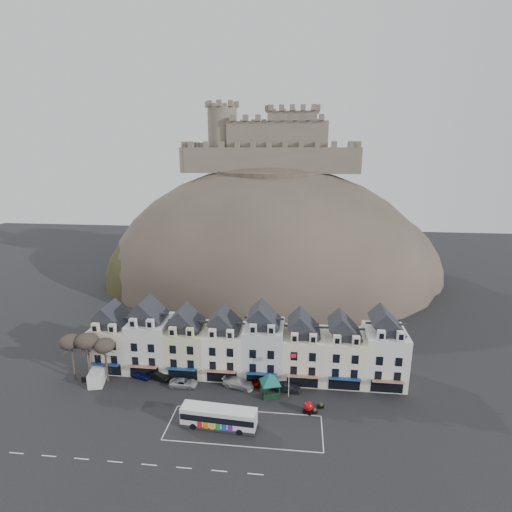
{
  "coord_description": "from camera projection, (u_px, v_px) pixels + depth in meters",
  "views": [
    {
      "loc": [
        9.03,
        -46.98,
        38.43
      ],
      "look_at": [
        1.11,
        24.0,
        19.34
      ],
      "focal_mm": 28.0,
      "sensor_mm": 36.0,
      "label": 1
    }
  ],
  "objects": [
    {
      "name": "car_black",
      "position": [
        158.0,
        375.0,
        68.89
      ],
      "size": [
        4.83,
        3.01,
        1.5
      ],
      "primitive_type": "imported",
      "rotation": [
        0.0,
        0.0,
        1.24
      ],
      "color": "black",
      "rests_on": "ground"
    },
    {
      "name": "planter_east",
      "position": [
        321.0,
        405.0,
        61.21
      ],
      "size": [
        1.01,
        0.66,
        0.93
      ],
      "rotation": [
        0.0,
        0.0,
        0.22
      ],
      "color": "black",
      "rests_on": "ground"
    },
    {
      "name": "castle",
      "position": [
        273.0,
        143.0,
        118.47
      ],
      "size": [
        50.2,
        22.2,
        22.0
      ],
      "color": "#6B6252",
      "rests_on": "ground"
    },
    {
      "name": "tree_left_mid",
      "position": [
        87.0,
        341.0,
        67.0
      ],
      "size": [
        3.78,
        3.78,
        8.64
      ],
      "color": "#352A22",
      "rests_on": "ground"
    },
    {
      "name": "car_maroon",
      "position": [
        266.0,
        382.0,
        66.88
      ],
      "size": [
        4.88,
        2.83,
        1.56
      ],
      "primitive_type": "imported",
      "rotation": [
        0.0,
        0.0,
        1.8
      ],
      "color": "#640705",
      "rests_on": "ground"
    },
    {
      "name": "planter_west",
      "position": [
        314.0,
        411.0,
        60.01
      ],
      "size": [
        0.94,
        0.62,
        0.88
      ],
      "rotation": [
        0.0,
        0.0,
        0.16
      ],
      "color": "black",
      "rests_on": "ground"
    },
    {
      "name": "ground",
      "position": [
        229.0,
        432.0,
        56.0
      ],
      "size": [
        300.0,
        300.0,
        0.0
      ],
      "primitive_type": "plane",
      "color": "black",
      "rests_on": "ground"
    },
    {
      "name": "red_buoy",
      "position": [
        308.0,
        407.0,
        60.03
      ],
      "size": [
        1.62,
        1.62,
        1.84
      ],
      "rotation": [
        0.0,
        0.0,
        -0.39
      ],
      "color": "black",
      "rests_on": "ground"
    },
    {
      "name": "tree_left_far",
      "position": [
        70.0,
        342.0,
        67.41
      ],
      "size": [
        3.61,
        3.61,
        8.24
      ],
      "color": "#352A22",
      "rests_on": "ground"
    },
    {
      "name": "flagpole",
      "position": [
        290.0,
        372.0,
        63.05
      ],
      "size": [
        1.12,
        0.26,
        7.81
      ],
      "rotation": [
        0.0,
        0.0,
        0.18
      ],
      "color": "silver",
      "rests_on": "ground"
    },
    {
      "name": "car_navy",
      "position": [
        141.0,
        374.0,
        69.25
      ],
      "size": [
        4.11,
        2.57,
        1.31
      ],
      "primitive_type": "imported",
      "rotation": [
        0.0,
        0.0,
        1.28
      ],
      "color": "#0E1146",
      "rests_on": "ground"
    },
    {
      "name": "white_van",
      "position": [
        98.0,
        375.0,
        68.12
      ],
      "size": [
        3.46,
        5.64,
        2.39
      ],
      "rotation": [
        0.0,
        0.0,
        0.24
      ],
      "color": "white",
      "rests_on": "ground"
    },
    {
      "name": "townhouse_terrace",
      "position": [
        245.0,
        345.0,
        69.95
      ],
      "size": [
        54.4,
        9.35,
        11.8
      ],
      "color": "beige",
      "rests_on": "ground"
    },
    {
      "name": "castle_hill",
      "position": [
        273.0,
        279.0,
        122.04
      ],
      "size": [
        100.0,
        76.0,
        68.0
      ],
      "color": "#3D382F",
      "rests_on": "ground"
    },
    {
      "name": "car_charcoal",
      "position": [
        287.0,
        387.0,
        65.39
      ],
      "size": [
        4.34,
        1.96,
        1.38
      ],
      "primitive_type": "imported",
      "rotation": [
        0.0,
        0.0,
        1.45
      ],
      "color": "black",
      "rests_on": "ground"
    },
    {
      "name": "coach_bay_markings",
      "position": [
        245.0,
        428.0,
        56.99
      ],
      "size": [
        22.0,
        7.5,
        0.01
      ],
      "primitive_type": "cube",
      "color": "silver",
      "rests_on": "ground"
    },
    {
      "name": "car_silver",
      "position": [
        183.0,
        383.0,
        66.76
      ],
      "size": [
        4.69,
        2.31,
        1.31
      ],
      "primitive_type": "imported",
      "rotation": [
        0.0,
        0.0,
        1.6
      ],
      "color": "#B0B3B8",
      "rests_on": "ground"
    },
    {
      "name": "bus",
      "position": [
        219.0,
        417.0,
        56.72
      ],
      "size": [
        10.99,
        3.27,
        3.06
      ],
      "rotation": [
        0.0,
        0.0,
        -0.07
      ],
      "color": "#262628",
      "rests_on": "ground"
    },
    {
      "name": "bus_shelter",
      "position": [
        270.0,
        378.0,
        63.81
      ],
      "size": [
        5.83,
        5.83,
        3.88
      ],
      "rotation": [
        0.0,
        0.0,
        0.31
      ],
      "color": "black",
      "rests_on": "ground"
    },
    {
      "name": "tree_left_near",
      "position": [
        104.0,
        346.0,
        66.86
      ],
      "size": [
        3.43,
        3.43,
        7.84
      ],
      "color": "#352A22",
      "rests_on": "ground"
    },
    {
      "name": "car_white",
      "position": [
        238.0,
        383.0,
        66.53
      ],
      "size": [
        5.83,
        3.62,
        1.58
      ],
      "primitive_type": "imported",
      "rotation": [
        0.0,
        0.0,
        1.29
      ],
      "color": "silver",
      "rests_on": "ground"
    }
  ]
}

